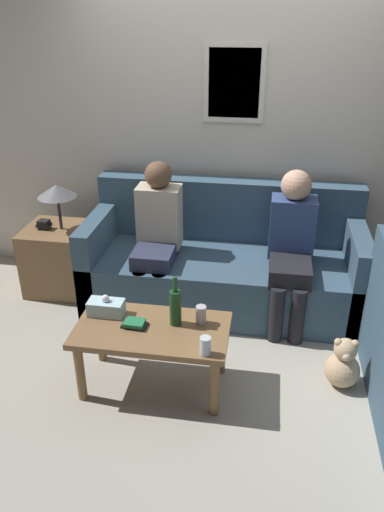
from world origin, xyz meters
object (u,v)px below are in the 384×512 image
Objects in this scene: teddy_bear at (343,365)px; drinking_glass at (205,346)px; couch_main at (223,264)px; wine_bottle at (175,306)px; coffee_table at (152,337)px; person_left at (157,232)px; person_right at (291,243)px.

drinking_glass is at bearing -154.81° from teddy_bear.
drinking_glass is at bearing -88.73° from couch_main.
couch_main is at bearing 79.72° from wine_bottle.
teddy_bear is (1.22, 0.20, -0.23)m from coffee_table.
wine_bottle is 0.98m from person_left.
teddy_bear is (1.08, 0.13, -0.43)m from wine_bottle.
drinking_glass is 0.32× the size of teddy_bear.
person_left reaches higher than drinking_glass.
person_left is (-0.52, -0.16, 0.33)m from couch_main.
drinking_glass is at bearing -65.33° from person_left.
couch_main is 0.63m from person_left.
drinking_glass is 1.32m from person_left.
person_right is 0.98m from teddy_bear.
teddy_bear is at bearing -64.55° from person_right.
drinking_glass is at bearing -50.46° from wine_bottle.
couch_main is at bearing 132.99° from teddy_bear.
coffee_table is 1.26m from teddy_bear.
couch_main is at bearing 17.03° from person_left.
teddy_bear is at bearing -47.01° from couch_main.
person_left reaches higher than person_right.
wine_bottle is 2.94× the size of drinking_glass.
couch_main is 0.64m from person_right.
person_left is (-0.55, 1.19, 0.14)m from drinking_glass.
person_left reaches higher than wine_bottle.
person_right reaches higher than wine_bottle.
person_right is (0.52, -0.19, 0.32)m from couch_main.
person_right is at bearing 48.18° from coffee_table.
coffee_table is 1.31m from person_right.
wine_bottle reaches higher than teddy_bear.
person_left is at bearing 109.31° from wine_bottle.
coffee_table is 8.40× the size of drinking_glass.
wine_bottle is (0.14, 0.07, 0.20)m from coffee_table.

